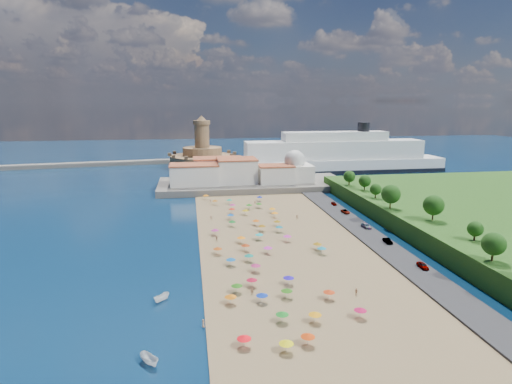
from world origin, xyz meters
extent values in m
plane|color=#071938|center=(0.00, 0.00, 0.00)|extent=(700.00, 700.00, 0.00)
cube|color=#59544C|center=(10.00, 73.00, 1.50)|extent=(90.00, 36.00, 3.00)
cube|color=#59544C|center=(-12.00, 108.00, 1.20)|extent=(18.00, 70.00, 2.40)
cube|color=#59544C|center=(-110.00, 153.00, 1.30)|extent=(199.03, 34.77, 2.60)
cube|color=silver|center=(-18.00, 69.00, 7.50)|extent=(22.00, 14.00, 9.00)
cube|color=silver|center=(2.00, 71.00, 8.50)|extent=(18.00, 16.00, 11.00)
cube|color=silver|center=(20.00, 67.00, 7.00)|extent=(16.00, 12.00, 8.00)
cube|color=silver|center=(-6.00, 83.00, 8.00)|extent=(24.00, 14.00, 10.00)
cube|color=silver|center=(30.00, 71.00, 7.00)|extent=(16.00, 16.00, 8.00)
sphere|color=silver|center=(30.00, 71.00, 13.00)|extent=(10.00, 10.00, 10.00)
cylinder|color=silver|center=(30.00, 71.00, 16.80)|extent=(1.20, 1.20, 1.60)
cylinder|color=olive|center=(-12.00, 138.00, 4.00)|extent=(40.00, 40.00, 8.00)
cylinder|color=olive|center=(-12.00, 138.00, 10.50)|extent=(24.00, 24.00, 5.00)
cylinder|color=olive|center=(-12.00, 138.00, 20.00)|extent=(9.00, 9.00, 14.00)
cylinder|color=olive|center=(-12.00, 138.00, 28.20)|extent=(10.40, 10.40, 2.40)
cone|color=olive|center=(-12.00, 138.00, 30.90)|extent=(6.00, 6.00, 3.00)
cube|color=black|center=(63.95, 111.45, 1.06)|extent=(132.44, 21.30, 2.13)
cube|color=white|center=(63.95, 111.45, 3.94)|extent=(131.43, 20.88, 7.87)
cube|color=white|center=(63.95, 111.45, 13.12)|extent=(105.15, 17.06, 10.50)
cube|color=white|center=(63.95, 111.45, 20.99)|extent=(61.38, 13.01, 5.25)
cylinder|color=black|center=(81.44, 111.67, 26.24)|extent=(7.00, 7.00, 5.25)
cylinder|color=gray|center=(-12.57, -47.34, 1.25)|extent=(0.07, 0.07, 2.00)
cone|color=#D4670B|center=(-12.57, -47.34, 2.15)|extent=(2.50, 2.50, 0.60)
cylinder|color=gray|center=(14.73, -21.93, 1.25)|extent=(0.07, 0.07, 2.00)
cone|color=#117E9C|center=(14.73, -21.93, 2.15)|extent=(2.50, 2.50, 0.60)
cylinder|color=gray|center=(11.40, -56.84, 1.25)|extent=(0.07, 0.07, 2.00)
cone|color=#B60E45|center=(11.40, -56.84, 2.15)|extent=(2.50, 2.50, 0.60)
cylinder|color=gray|center=(-0.09, -7.38, 1.25)|extent=(0.07, 0.07, 2.00)
cone|color=teal|center=(-0.09, -7.38, 2.15)|extent=(2.50, 2.50, 0.60)
cylinder|color=gray|center=(-10.45, -26.51, 1.25)|extent=(0.07, 0.07, 2.00)
cone|color=#0C55A1|center=(-10.45, -26.51, 2.15)|extent=(2.50, 2.50, 0.60)
cylinder|color=gray|center=(1.33, -39.82, 1.25)|extent=(0.07, 0.07, 2.00)
cone|color=#200EB6|center=(1.33, -39.82, 2.15)|extent=(2.50, 2.50, 0.60)
cylinder|color=gray|center=(0.35, -19.34, 1.25)|extent=(0.07, 0.07, 2.00)
cone|color=#C42AB4|center=(0.35, -19.34, 2.15)|extent=(2.50, 2.50, 0.60)
cylinder|color=gray|center=(-5.10, 24.65, 1.25)|extent=(0.07, 0.07, 2.00)
cone|color=red|center=(-5.10, 24.65, 2.15)|extent=(2.50, 2.50, 0.60)
cylinder|color=gray|center=(-7.07, -39.68, 1.25)|extent=(0.07, 0.07, 2.00)
cone|color=#A30D2A|center=(-7.07, -39.68, 2.15)|extent=(2.50, 2.50, 0.60)
cylinder|color=gray|center=(-5.77, -9.47, 1.25)|extent=(0.07, 0.07, 2.00)
cone|color=orange|center=(-5.77, -9.47, 2.15)|extent=(2.50, 2.50, 0.60)
cylinder|color=gray|center=(8.03, -48.32, 1.25)|extent=(0.07, 0.07, 2.00)
cone|color=red|center=(8.03, -48.32, 2.15)|extent=(2.50, 2.50, 0.60)
cylinder|color=gray|center=(2.11, 29.80, 1.25)|extent=(0.07, 0.07, 2.00)
cone|color=#1A7715|center=(2.11, 29.80, 2.15)|extent=(2.50, 2.50, 0.60)
cylinder|color=gray|center=(9.73, 22.74, 1.25)|extent=(0.07, 0.07, 2.00)
cone|color=#FF9C0D|center=(9.73, 22.74, 2.15)|extent=(2.50, 2.50, 0.60)
cylinder|color=gray|center=(-4.65, 39.47, 1.25)|extent=(0.07, 0.07, 2.00)
cone|color=#0E886A|center=(-4.65, 39.47, 2.15)|extent=(2.50, 2.50, 0.60)
cylinder|color=gray|center=(-3.72, -56.12, 1.25)|extent=(0.07, 0.07, 2.00)
cone|color=#15771E|center=(-3.72, -56.12, 2.15)|extent=(2.50, 2.50, 0.60)
cylinder|color=gray|center=(-5.60, -24.46, 1.25)|extent=(0.07, 0.07, 2.00)
cone|color=#0D7968|center=(-5.60, -24.46, 2.15)|extent=(2.50, 2.50, 0.60)
cylinder|color=gray|center=(-4.90, -31.45, 1.25)|extent=(0.07, 0.07, 2.00)
cone|color=#A2225A|center=(-4.90, -31.45, 2.15)|extent=(2.50, 2.50, 0.60)
cylinder|color=gray|center=(-1.05, -64.33, 1.25)|extent=(0.07, 0.07, 2.00)
cone|color=#D03A09|center=(-1.05, -64.33, 2.15)|extent=(2.50, 2.50, 0.60)
cylinder|color=gray|center=(2.36, -57.14, 1.25)|extent=(0.07, 0.07, 2.00)
cone|color=orange|center=(2.36, -57.14, 2.15)|extent=(2.50, 2.50, 0.60)
cylinder|color=gray|center=(-13.68, 49.10, 1.25)|extent=(0.07, 0.07, 2.00)
cone|color=orange|center=(-13.68, 49.10, 2.15)|extent=(2.50, 2.50, 0.60)
cylinder|color=gray|center=(-6.68, 7.65, 1.25)|extent=(0.07, 0.07, 2.00)
cone|color=#126A22|center=(-6.68, 7.65, 2.15)|extent=(2.50, 2.50, 0.60)
cylinder|color=gray|center=(-10.46, 38.84, 1.25)|extent=(0.07, 0.07, 2.00)
cone|color=#A0560E|center=(-10.46, 38.84, 2.15)|extent=(2.50, 2.50, 0.60)
cylinder|color=gray|center=(7.85, -10.26, 1.25)|extent=(0.07, 0.07, 2.00)
cone|color=#BB289E|center=(7.85, -10.26, 2.15)|extent=(2.50, 2.50, 0.60)
cylinder|color=gray|center=(-11.84, -63.27, 1.25)|extent=(0.07, 0.07, 2.00)
cone|color=#FF0B16|center=(-11.84, -63.27, 2.15)|extent=(2.50, 2.50, 0.60)
cylinder|color=gray|center=(6.11, 31.18, 1.25)|extent=(0.07, 0.07, 2.00)
cone|color=#1E6612|center=(6.11, 31.18, 2.15)|extent=(2.50, 2.50, 0.60)
cylinder|color=gray|center=(-13.23, -17.92, 1.25)|extent=(0.07, 0.07, 2.00)
cone|color=#AD430D|center=(-13.23, -17.92, 2.15)|extent=(2.50, 2.50, 0.60)
cylinder|color=gray|center=(14.62, -18.29, 1.25)|extent=(0.07, 0.07, 2.00)
cone|color=#91670D|center=(14.62, -18.29, 2.15)|extent=(2.50, 2.50, 0.60)
cylinder|color=gray|center=(8.30, 42.78, 1.25)|extent=(0.07, 0.07, 2.00)
cone|color=#0C1FA0|center=(8.30, 42.78, 2.15)|extent=(2.50, 2.50, 0.60)
cylinder|color=gray|center=(7.44, -0.67, 1.25)|extent=(0.07, 0.07, 2.00)
cone|color=#0F6F8D|center=(7.44, -0.67, 2.15)|extent=(2.50, 2.50, 0.60)
cylinder|color=gray|center=(9.51, 16.61, 1.25)|extent=(0.07, 0.07, 2.00)
cone|color=orange|center=(9.51, 16.61, 2.15)|extent=(2.50, 2.50, 0.60)
cylinder|color=gray|center=(-12.89, -0.87, 1.25)|extent=(0.07, 0.07, 2.00)
cone|color=#9D2177|center=(-12.89, -0.87, 2.15)|extent=(2.50, 2.50, 0.60)
cylinder|color=gray|center=(8.08, 5.67, 1.25)|extent=(0.07, 0.07, 2.00)
cone|color=#87650C|center=(8.08, 5.67, 2.15)|extent=(2.50, 2.50, 0.60)
cylinder|color=gray|center=(-4.15, 31.07, 1.25)|extent=(0.07, 0.07, 2.00)
cone|color=#BB2880|center=(-4.15, 31.07, 2.15)|extent=(2.50, 2.50, 0.60)
cylinder|color=gray|center=(-5.43, -16.46, 1.25)|extent=(0.07, 0.07, 2.00)
cone|color=#A0330E|center=(-5.43, -16.46, 2.15)|extent=(2.50, 2.50, 0.60)
cylinder|color=gray|center=(-0.58, -46.35, 1.25)|extent=(0.07, 0.07, 2.00)
cone|color=#276B13|center=(-0.58, -46.35, 2.15)|extent=(2.50, 2.50, 0.60)
cylinder|color=gray|center=(1.26, 7.72, 1.25)|extent=(0.07, 0.07, 2.00)
cone|color=#D15509|center=(1.26, 7.72, 2.15)|extent=(2.50, 2.50, 0.60)
cylinder|color=gray|center=(-6.11, -47.66, 1.25)|extent=(0.07, 0.07, 2.00)
cone|color=#0C2DA4|center=(-6.11, -47.66, 2.15)|extent=(2.50, 2.50, 0.60)
cylinder|color=gray|center=(-10.71, -42.20, 1.25)|extent=(0.07, 0.07, 2.00)
cone|color=#226812|center=(-10.71, -42.20, 2.15)|extent=(2.50, 2.50, 0.60)
cylinder|color=gray|center=(2.26, 1.34, 1.25)|extent=(0.07, 0.07, 2.00)
cone|color=#8A5D0C|center=(2.26, 1.34, 2.15)|extent=(2.50, 2.50, 0.60)
cylinder|color=gray|center=(-5.14, -65.82, 1.25)|extent=(0.07, 0.07, 2.00)
cone|color=yellow|center=(-5.14, -65.82, 2.15)|extent=(2.50, 2.50, 0.60)
cylinder|color=gray|center=(-0.44, 21.59, 1.25)|extent=(0.07, 0.07, 2.00)
cone|color=#C9A60A|center=(-0.44, 21.59, 2.15)|extent=(2.50, 2.50, 0.60)
cylinder|color=gray|center=(-6.39, 16.35, 1.25)|extent=(0.07, 0.07, 2.00)
cone|color=#0D53B2|center=(-6.39, 16.35, 2.15)|extent=(2.50, 2.50, 0.60)
imported|color=tan|center=(14.39, -47.39, 1.10)|extent=(0.94, 1.03, 1.69)
imported|color=tan|center=(-18.44, -55.57, 1.03)|extent=(0.63, 0.84, 1.55)
imported|color=tan|center=(-7.43, -42.93, 1.10)|extent=(1.64, 1.05, 1.69)
imported|color=tan|center=(-13.17, 16.95, 1.13)|extent=(1.15, 0.68, 1.76)
imported|color=tan|center=(5.41, 36.63, 1.06)|extent=(1.17, 1.15, 1.62)
imported|color=tan|center=(16.74, 13.14, 1.07)|extent=(0.81, 1.59, 1.64)
imported|color=tan|center=(-12.74, -7.03, 1.11)|extent=(0.88, 0.70, 1.72)
imported|color=tan|center=(-12.18, 42.49, 1.14)|extent=(0.57, 1.09, 1.78)
imported|color=white|center=(-27.24, -65.40, 0.85)|extent=(3.99, 4.50, 1.70)
imported|color=white|center=(-26.63, -43.39, 0.79)|extent=(3.90, 4.09, 1.59)
imported|color=gray|center=(36.00, 16.98, 1.33)|extent=(2.45, 4.70, 1.27)
imported|color=gray|center=(36.00, 29.73, 1.31)|extent=(1.49, 3.58, 1.21)
imported|color=gray|center=(36.00, -17.32, 1.38)|extent=(1.51, 4.17, 1.37)
imported|color=gray|center=(36.00, -36.43, 1.39)|extent=(1.76, 4.10, 1.38)
imported|color=gray|center=(36.00, -1.89, 1.40)|extent=(2.46, 4.99, 1.39)
cylinder|color=#382314|center=(46.15, -47.01, 7.44)|extent=(0.50, 0.50, 2.88)
sphere|color=#14380F|center=(46.15, -47.01, 10.03)|extent=(5.18, 5.18, 5.18)
cylinder|color=#382314|center=(51.66, -33.17, 7.10)|extent=(0.50, 0.50, 2.20)
sphere|color=#14380F|center=(51.66, -33.17, 9.08)|extent=(3.96, 3.96, 3.96)
cylinder|color=#382314|center=(51.39, -14.22, 7.69)|extent=(0.50, 0.50, 3.39)
sphere|color=#14380F|center=(51.39, -14.22, 10.74)|extent=(6.10, 6.10, 6.10)
cylinder|color=#382314|center=(45.52, 1.49, 7.75)|extent=(0.50, 0.50, 3.51)
sphere|color=#14380F|center=(45.52, 1.49, 10.91)|extent=(6.31, 6.31, 6.31)
cylinder|color=#382314|center=(47.38, 17.15, 7.17)|extent=(0.50, 0.50, 2.35)
sphere|color=#14380F|center=(47.38, 17.15, 9.29)|extent=(4.23, 4.23, 4.23)
cylinder|color=#382314|center=(48.96, 30.97, 7.35)|extent=(0.50, 0.50, 2.71)
sphere|color=#14380F|center=(48.96, 30.97, 9.79)|extent=(4.88, 4.88, 4.88)
cylinder|color=#382314|center=(46.58, 41.68, 7.37)|extent=(0.50, 0.50, 2.74)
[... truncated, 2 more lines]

